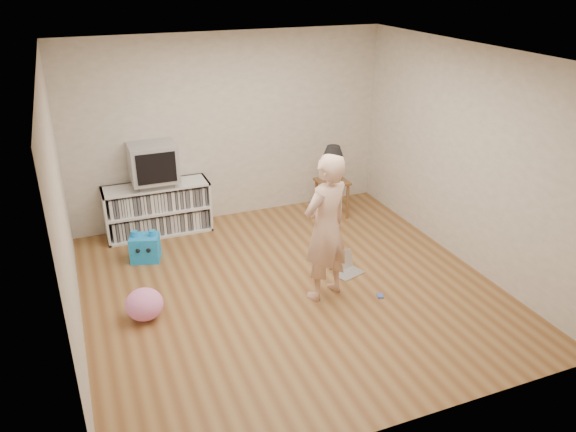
% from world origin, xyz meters
% --- Properties ---
extents(ground, '(4.50, 4.50, 0.00)m').
position_xyz_m(ground, '(0.00, 0.00, 0.00)').
color(ground, brown).
rests_on(ground, ground).
extents(walls, '(4.52, 4.52, 2.60)m').
position_xyz_m(walls, '(0.00, 0.00, 1.30)').
color(walls, '#BAB4A4').
rests_on(walls, ground).
extents(ceiling, '(4.50, 4.50, 0.01)m').
position_xyz_m(ceiling, '(0.00, 0.00, 2.60)').
color(ceiling, white).
rests_on(ceiling, walls).
extents(media_unit, '(1.40, 0.45, 0.70)m').
position_xyz_m(media_unit, '(-1.12, 2.04, 0.35)').
color(media_unit, white).
rests_on(media_unit, ground).
extents(dvd_deck, '(0.45, 0.35, 0.07)m').
position_xyz_m(dvd_deck, '(-1.12, 2.02, 0.73)').
color(dvd_deck, gray).
rests_on(dvd_deck, media_unit).
extents(crt_tv, '(0.60, 0.53, 0.50)m').
position_xyz_m(crt_tv, '(-1.12, 2.02, 1.02)').
color(crt_tv, '#9E9EA3').
rests_on(crt_tv, dvd_deck).
extents(side_table, '(0.42, 0.42, 0.55)m').
position_xyz_m(side_table, '(1.32, 1.65, 0.42)').
color(side_table, brown).
rests_on(side_table, ground).
extents(table_lamp, '(0.34, 0.34, 0.52)m').
position_xyz_m(table_lamp, '(1.32, 1.65, 0.94)').
color(table_lamp, '#333333').
rests_on(table_lamp, side_table).
extents(person, '(0.70, 0.58, 1.65)m').
position_xyz_m(person, '(0.30, -0.26, 0.83)').
color(person, beige).
rests_on(person, ground).
extents(laptop, '(0.40, 0.36, 0.23)m').
position_xyz_m(laptop, '(0.76, 0.10, 0.06)').
color(laptop, silver).
rests_on(laptop, ground).
extents(playing_cards, '(0.09, 0.11, 0.02)m').
position_xyz_m(playing_cards, '(0.87, -0.54, 0.01)').
color(playing_cards, '#4B63C9').
rests_on(playing_cards, ground).
extents(plush_blue, '(0.41, 0.36, 0.40)m').
position_xyz_m(plush_blue, '(-1.42, 1.30, 0.17)').
color(plush_blue, '#1491FF').
rests_on(plush_blue, ground).
extents(plush_pink, '(0.44, 0.44, 0.33)m').
position_xyz_m(plush_pink, '(-1.63, 0.02, 0.17)').
color(plush_pink, '#FF84D1').
rests_on(plush_pink, ground).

